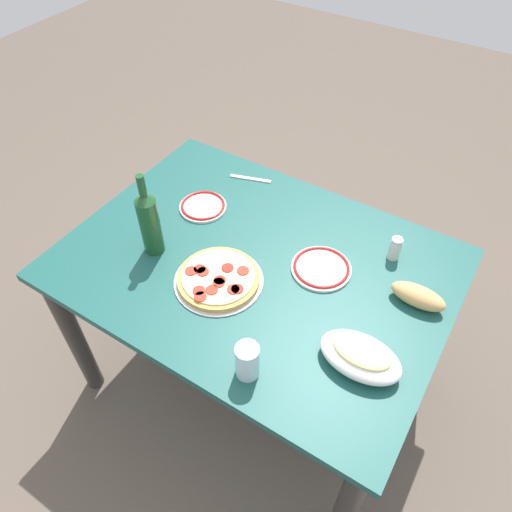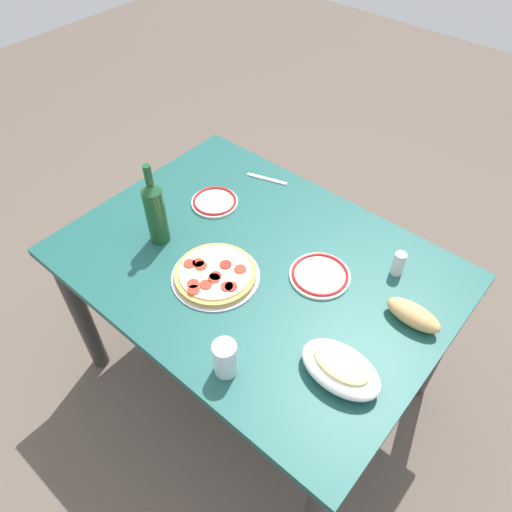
{
  "view_description": "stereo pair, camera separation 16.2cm",
  "coord_description": "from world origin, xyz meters",
  "px_view_note": "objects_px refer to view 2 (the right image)",
  "views": [
    {
      "loc": [
        -0.59,
        0.94,
        1.97
      ],
      "look_at": [
        0.0,
        0.0,
        0.78
      ],
      "focal_mm": 34.05,
      "sensor_mm": 36.0,
      "label": 1
    },
    {
      "loc": [
        -0.72,
        0.84,
        1.97
      ],
      "look_at": [
        0.0,
        0.0,
        0.78
      ],
      "focal_mm": 34.05,
      "sensor_mm": 36.0,
      "label": 2
    }
  ],
  "objects_px": {
    "side_plate_far": "(215,202)",
    "bread_loaf": "(413,315)",
    "dining_table": "(256,285)",
    "spice_shaker": "(399,264)",
    "wine_bottle": "(155,211)",
    "side_plate_near": "(320,275)",
    "pepperoni_pizza": "(215,274)",
    "water_glass": "(225,358)",
    "baked_pasta_dish": "(341,368)"
  },
  "relations": [
    {
      "from": "water_glass",
      "to": "dining_table",
      "type": "bearing_deg",
      "value": -61.02
    },
    {
      "from": "side_plate_near",
      "to": "bread_loaf",
      "type": "xyz_separation_m",
      "value": [
        -0.32,
        -0.03,
        0.02
      ]
    },
    {
      "from": "wine_bottle",
      "to": "bread_loaf",
      "type": "relative_size",
      "value": 1.82
    },
    {
      "from": "water_glass",
      "to": "side_plate_far",
      "type": "distance_m",
      "value": 0.72
    },
    {
      "from": "pepperoni_pizza",
      "to": "side_plate_far",
      "type": "xyz_separation_m",
      "value": [
        0.26,
        -0.27,
        -0.01
      ]
    },
    {
      "from": "side_plate_far",
      "to": "spice_shaker",
      "type": "relative_size",
      "value": 2.05
    },
    {
      "from": "side_plate_near",
      "to": "pepperoni_pizza",
      "type": "bearing_deg",
      "value": 40.95
    },
    {
      "from": "wine_bottle",
      "to": "side_plate_near",
      "type": "relative_size",
      "value": 1.57
    },
    {
      "from": "bread_loaf",
      "to": "wine_bottle",
      "type": "bearing_deg",
      "value": 16.77
    },
    {
      "from": "side_plate_far",
      "to": "wine_bottle",
      "type": "bearing_deg",
      "value": 87.29
    },
    {
      "from": "pepperoni_pizza",
      "to": "side_plate_near",
      "type": "relative_size",
      "value": 1.45
    },
    {
      "from": "side_plate_near",
      "to": "bread_loaf",
      "type": "relative_size",
      "value": 1.16
    },
    {
      "from": "side_plate_far",
      "to": "spice_shaker",
      "type": "distance_m",
      "value": 0.72
    },
    {
      "from": "dining_table",
      "to": "baked_pasta_dish",
      "type": "distance_m",
      "value": 0.51
    },
    {
      "from": "pepperoni_pizza",
      "to": "baked_pasta_dish",
      "type": "height_order",
      "value": "baked_pasta_dish"
    },
    {
      "from": "pepperoni_pizza",
      "to": "dining_table",
      "type": "bearing_deg",
      "value": -112.52
    },
    {
      "from": "water_glass",
      "to": "pepperoni_pizza",
      "type": "bearing_deg",
      "value": -41.23
    },
    {
      "from": "baked_pasta_dish",
      "to": "water_glass",
      "type": "bearing_deg",
      "value": 37.29
    },
    {
      "from": "bread_loaf",
      "to": "spice_shaker",
      "type": "relative_size",
      "value": 2.0
    },
    {
      "from": "pepperoni_pizza",
      "to": "side_plate_far",
      "type": "bearing_deg",
      "value": -45.66
    },
    {
      "from": "pepperoni_pizza",
      "to": "wine_bottle",
      "type": "height_order",
      "value": "wine_bottle"
    },
    {
      "from": "baked_pasta_dish",
      "to": "wine_bottle",
      "type": "relative_size",
      "value": 0.76
    },
    {
      "from": "wine_bottle",
      "to": "side_plate_near",
      "type": "distance_m",
      "value": 0.59
    },
    {
      "from": "spice_shaker",
      "to": "side_plate_near",
      "type": "bearing_deg",
      "value": 44.96
    },
    {
      "from": "side_plate_far",
      "to": "dining_table",
      "type": "bearing_deg",
      "value": 158.03
    },
    {
      "from": "dining_table",
      "to": "spice_shaker",
      "type": "distance_m",
      "value": 0.5
    },
    {
      "from": "baked_pasta_dish",
      "to": "wine_bottle",
      "type": "bearing_deg",
      "value": -2.9
    },
    {
      "from": "dining_table",
      "to": "side_plate_far",
      "type": "bearing_deg",
      "value": -21.97
    },
    {
      "from": "side_plate_far",
      "to": "pepperoni_pizza",
      "type": "bearing_deg",
      "value": 134.34
    },
    {
      "from": "water_glass",
      "to": "side_plate_near",
      "type": "height_order",
      "value": "water_glass"
    },
    {
      "from": "wine_bottle",
      "to": "spice_shaker",
      "type": "distance_m",
      "value": 0.82
    },
    {
      "from": "baked_pasta_dish",
      "to": "side_plate_near",
      "type": "height_order",
      "value": "baked_pasta_dish"
    },
    {
      "from": "dining_table",
      "to": "spice_shaker",
      "type": "relative_size",
      "value": 14.83
    },
    {
      "from": "pepperoni_pizza",
      "to": "bread_loaf",
      "type": "relative_size",
      "value": 1.69
    },
    {
      "from": "pepperoni_pizza",
      "to": "wine_bottle",
      "type": "bearing_deg",
      "value": -0.73
    },
    {
      "from": "pepperoni_pizza",
      "to": "spice_shaker",
      "type": "xyz_separation_m",
      "value": [
        -0.44,
        -0.41,
        0.03
      ]
    },
    {
      "from": "wine_bottle",
      "to": "side_plate_far",
      "type": "distance_m",
      "value": 0.29
    },
    {
      "from": "wine_bottle",
      "to": "spice_shaker",
      "type": "height_order",
      "value": "wine_bottle"
    },
    {
      "from": "water_glass",
      "to": "bread_loaf",
      "type": "xyz_separation_m",
      "value": [
        -0.32,
        -0.49,
        -0.03
      ]
    },
    {
      "from": "dining_table",
      "to": "side_plate_near",
      "type": "bearing_deg",
      "value": -156.72
    },
    {
      "from": "dining_table",
      "to": "pepperoni_pizza",
      "type": "bearing_deg",
      "value": 67.48
    },
    {
      "from": "side_plate_far",
      "to": "spice_shaker",
      "type": "xyz_separation_m",
      "value": [
        -0.7,
        -0.14,
        0.03
      ]
    },
    {
      "from": "wine_bottle",
      "to": "spice_shaker",
      "type": "xyz_separation_m",
      "value": [
        -0.71,
        -0.4,
        -0.09
      ]
    },
    {
      "from": "side_plate_far",
      "to": "bread_loaf",
      "type": "distance_m",
      "value": 0.84
    },
    {
      "from": "dining_table",
      "to": "water_glass",
      "type": "bearing_deg",
      "value": 118.98
    },
    {
      "from": "wine_bottle",
      "to": "side_plate_near",
      "type": "height_order",
      "value": "wine_bottle"
    },
    {
      "from": "water_glass",
      "to": "spice_shaker",
      "type": "height_order",
      "value": "water_glass"
    },
    {
      "from": "baked_pasta_dish",
      "to": "spice_shaker",
      "type": "distance_m",
      "value": 0.45
    },
    {
      "from": "pepperoni_pizza",
      "to": "spice_shaker",
      "type": "relative_size",
      "value": 3.38
    },
    {
      "from": "dining_table",
      "to": "side_plate_near",
      "type": "relative_size",
      "value": 6.38
    }
  ]
}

